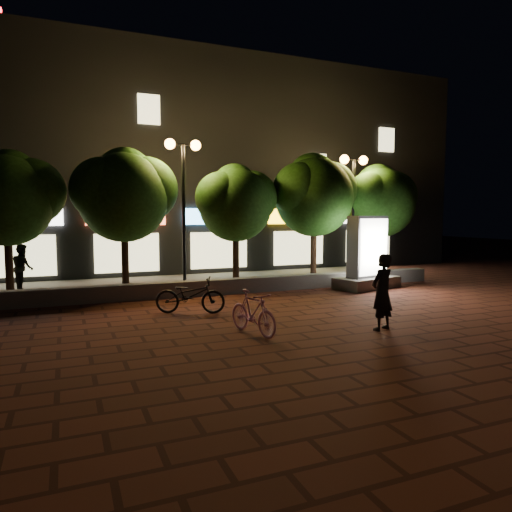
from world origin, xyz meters
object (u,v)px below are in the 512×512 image
ad_kiosk (367,259)px  pedestrian (23,267)px  tree_right (315,192)px  tree_mid (236,200)px  tree_far_right (381,198)px  street_lamp_right (353,185)px  tree_left (125,192)px  rider (382,292)px  scooter_pink (253,313)px  scooter_parked (190,295)px  tree_far_left (8,194)px  street_lamp_left (183,175)px

ad_kiosk → pedestrian: size_ratio=1.65×
tree_right → tree_mid: bearing=-180.0°
tree_far_right → street_lamp_right: street_lamp_right is taller
tree_left → tree_right: tree_right is taller
tree_right → rider: size_ratio=2.86×
tree_right → pedestrian: 11.01m
scooter_pink → scooter_parked: (-0.73, 2.71, 0.01)m
street_lamp_right → pedestrian: bearing=172.6°
tree_right → tree_far_right: bearing=-0.0°
tree_far_left → tree_right: (10.80, 0.00, 0.27)m
tree_mid → scooter_pink: bearing=-107.2°
tree_right → street_lamp_left: 5.38m
tree_far_left → ad_kiosk: tree_far_left is taller
street_lamp_left → street_lamp_right: size_ratio=1.04×
tree_left → scooter_pink: bearing=-74.5°
tree_left → street_lamp_right: bearing=-1.7°
tree_far_right → scooter_parked: tree_far_right is taller
tree_left → street_lamp_right: size_ratio=0.98×
tree_left → street_lamp_right: (8.95, -0.26, 0.45)m
tree_mid → tree_far_right: size_ratio=0.95×
tree_far_right → street_lamp_right: 1.66m
tree_left → tree_mid: bearing=-0.0°
tree_mid → street_lamp_left: 2.22m
tree_mid → tree_right: tree_right is taller
tree_mid → street_lamp_left: street_lamp_left is taller
tree_far_left → tree_left: size_ratio=0.95×
tree_left → tree_right: bearing=0.0°
tree_far_right → scooter_pink: 11.35m
scooter_pink → tree_mid: bearing=57.9°
street_lamp_right → pedestrian: (-12.24, 1.58, -3.01)m
tree_right → rider: 8.44m
ad_kiosk → scooter_parked: ad_kiosk is taller
tree_far_left → scooter_pink: (5.39, -6.81, -2.80)m
tree_far_left → street_lamp_right: bearing=-1.2°
ad_kiosk → rider: ad_kiosk is taller
street_lamp_left → pedestrian: 6.31m
tree_right → scooter_pink: (-5.41, -6.81, -3.08)m
tree_left → scooter_pink: size_ratio=3.01×
tree_mid → scooter_parked: tree_mid is taller
rider → street_lamp_right: bearing=-137.5°
tree_right → pedestrian: size_ratio=3.15×
tree_mid → scooter_parked: bearing=-124.6°
street_lamp_left → tree_far_left: bearing=177.2°
ad_kiosk → rider: 6.33m
tree_mid → tree_right: bearing=0.0°
rider → ad_kiosk: bearing=-140.8°
tree_far_left → scooter_parked: bearing=-41.4°
rider → pedestrian: (-8.08, 8.91, -0.00)m
street_lamp_right → ad_kiosk: (-0.72, -2.01, -2.83)m
tree_far_right → tree_mid: bearing=-180.0°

